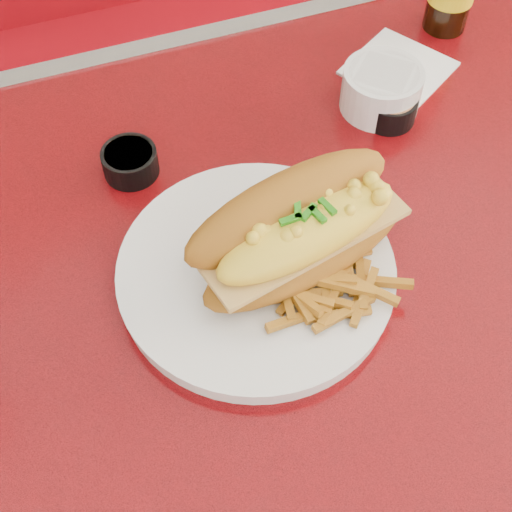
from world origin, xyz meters
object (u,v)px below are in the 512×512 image
object	(u,v)px
booth_bench_far	(203,95)
fork	(317,238)
mac_hoagie	(300,229)
diner_table	(388,318)
dinner_plate	(256,273)
sauce_cup_left	(130,161)
sauce_cup_right	(390,107)
gravy_ramekin	(381,88)

from	to	relation	value
booth_bench_far	fork	distance (m)	0.94
fork	mac_hoagie	bearing A→B (deg)	126.87
diner_table	mac_hoagie	bearing A→B (deg)	175.12
booth_bench_far	dinner_plate	xyz separation A→B (m)	(-0.17, -0.80, 0.49)
sauce_cup_left	sauce_cup_right	distance (m)	0.31
dinner_plate	mac_hoagie	world-z (taller)	mac_hoagie
gravy_ramekin	mac_hoagie	bearing A→B (deg)	-134.58
sauce_cup_right	sauce_cup_left	bearing A→B (deg)	175.81
diner_table	sauce_cup_left	world-z (taller)	sauce_cup_left
fork	sauce_cup_right	world-z (taller)	sauce_cup_right
mac_hoagie	gravy_ramekin	bearing A→B (deg)	32.68
fork	gravy_ramekin	bearing A→B (deg)	-30.96
fork	sauce_cup_right	distance (m)	0.22
mac_hoagie	fork	xyz separation A→B (m)	(0.03, 0.01, -0.04)
mac_hoagie	booth_bench_far	bearing A→B (deg)	68.34
booth_bench_far	dinner_plate	distance (m)	0.96
sauce_cup_left	diner_table	bearing A→B (deg)	-37.90
diner_table	sauce_cup_left	bearing A→B (deg)	142.10
gravy_ramekin	sauce_cup_left	bearing A→B (deg)	179.96
sauce_cup_left	dinner_plate	bearing A→B (deg)	-66.41
mac_hoagie	gravy_ramekin	size ratio (longest dim) A/B	1.99
fork	diner_table	bearing A→B (deg)	-92.20
gravy_ramekin	booth_bench_far	bearing A→B (deg)	95.23
diner_table	dinner_plate	distance (m)	0.24
booth_bench_far	sauce_cup_left	size ratio (longest dim) A/B	14.93
gravy_ramekin	sauce_cup_right	xyz separation A→B (m)	(0.00, -0.02, -0.01)
diner_table	booth_bench_far	world-z (taller)	booth_bench_far
diner_table	fork	bearing A→B (deg)	166.64
booth_bench_far	mac_hoagie	distance (m)	0.98
booth_bench_far	dinner_plate	size ratio (longest dim) A/B	3.30
dinner_plate	gravy_ramekin	distance (m)	0.29
dinner_plate	sauce_cup_left	xyz separation A→B (m)	(-0.08, 0.18, 0.01)
booth_bench_far	diner_table	bearing A→B (deg)	-90.00
diner_table	booth_bench_far	size ratio (longest dim) A/B	1.03
dinner_plate	mac_hoagie	xyz separation A→B (m)	(0.04, 0.00, 0.05)
diner_table	gravy_ramekin	size ratio (longest dim) A/B	9.88
sauce_cup_left	fork	bearing A→B (deg)	-48.51
fork	sauce_cup_right	xyz separation A→B (m)	(0.16, 0.15, -0.00)
diner_table	gravy_ramekin	xyz separation A→B (m)	(0.06, 0.20, 0.19)
booth_bench_far	gravy_ramekin	bearing A→B (deg)	-84.77
diner_table	sauce_cup_right	distance (m)	0.26
fork	sauce_cup_right	bearing A→B (deg)	-35.29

